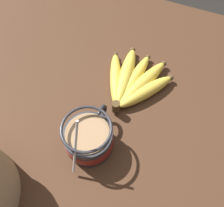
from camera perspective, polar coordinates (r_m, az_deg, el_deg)
table at (r=54.02cm, az=-3.33°, el=-7.22°), size 112.20×112.20×3.17cm
coffee_mug at (r=47.80cm, az=-6.01°, el=-9.03°), size 15.87×10.60×15.16cm
banana_bunch at (r=58.15cm, az=5.53°, el=5.82°), size 21.85×19.78×4.05cm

